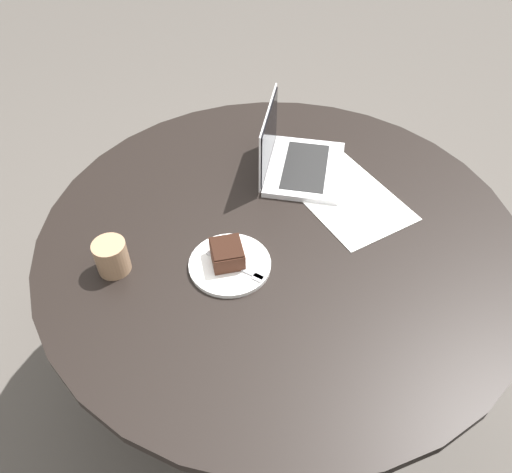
# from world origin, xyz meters

# --- Properties ---
(ground_plane) EXTENTS (12.00, 12.00, 0.00)m
(ground_plane) POSITION_xyz_m (0.00, 0.00, 0.00)
(ground_plane) COLOR #4C4742
(dining_table) EXTENTS (1.33, 1.33, 0.74)m
(dining_table) POSITION_xyz_m (0.00, 0.00, 0.63)
(dining_table) COLOR black
(dining_table) RESTS_ON ground_plane
(paper_document) EXTENTS (0.46, 0.41, 0.00)m
(paper_document) POSITION_xyz_m (0.10, 0.22, 0.75)
(paper_document) COLOR white
(paper_document) RESTS_ON dining_table
(plate) EXTENTS (0.21, 0.21, 0.01)m
(plate) POSITION_xyz_m (-0.05, -0.18, 0.75)
(plate) COLOR white
(plate) RESTS_ON dining_table
(cake_slice) EXTENTS (0.12, 0.12, 0.05)m
(cake_slice) POSITION_xyz_m (-0.06, -0.18, 0.78)
(cake_slice) COLOR #472619
(cake_slice) RESTS_ON plate
(fork) EXTENTS (0.17, 0.03, 0.00)m
(fork) POSITION_xyz_m (-0.01, -0.19, 0.76)
(fork) COLOR silver
(fork) RESTS_ON plate
(coffee_glass) EXTENTS (0.08, 0.08, 0.09)m
(coffee_glass) POSITION_xyz_m (-0.30, -0.34, 0.79)
(coffee_glass) COLOR #997556
(coffee_glass) RESTS_ON dining_table
(laptop) EXTENTS (0.32, 0.35, 0.21)m
(laptop) POSITION_xyz_m (-0.08, 0.26, 0.78)
(laptop) COLOR silver
(laptop) RESTS_ON dining_table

